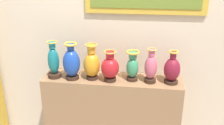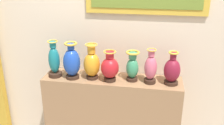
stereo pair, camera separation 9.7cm
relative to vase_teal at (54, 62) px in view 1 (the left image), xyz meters
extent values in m
cube|color=#99704C|center=(0.62, 0.05, -0.67)|extent=(1.49, 0.36, 0.99)
cube|color=beige|center=(0.62, 0.29, 0.20)|extent=(3.85, 0.10, 2.72)
cylinder|color=#382319|center=(0.00, 0.00, -0.15)|extent=(0.15, 0.15, 0.04)
ellipsoid|color=#19727A|center=(0.00, 0.00, 0.01)|extent=(0.12, 0.12, 0.29)
cylinder|color=#19727A|center=(0.00, 0.00, 0.19)|extent=(0.07, 0.07, 0.07)
torus|color=gold|center=(0.00, 0.00, 0.22)|extent=(0.11, 0.11, 0.01)
cylinder|color=#382319|center=(0.20, -0.01, -0.16)|extent=(0.14, 0.14, 0.03)
ellipsoid|color=#1E47B2|center=(0.20, -0.01, 0.00)|extent=(0.18, 0.18, 0.30)
cylinder|color=#1E47B2|center=(0.20, -0.01, 0.18)|extent=(0.07, 0.07, 0.06)
torus|color=gold|center=(0.20, -0.01, 0.21)|extent=(0.14, 0.14, 0.02)
cylinder|color=#382319|center=(0.41, 0.01, -0.16)|extent=(0.13, 0.13, 0.03)
ellipsoid|color=orange|center=(0.41, 0.01, -0.02)|extent=(0.18, 0.18, 0.26)
cylinder|color=orange|center=(0.41, 0.01, 0.16)|extent=(0.08, 0.08, 0.09)
torus|color=gold|center=(0.41, 0.01, 0.20)|extent=(0.13, 0.13, 0.01)
cylinder|color=#382319|center=(0.61, -0.01, -0.16)|extent=(0.12, 0.12, 0.04)
ellipsoid|color=red|center=(0.61, -0.01, -0.03)|extent=(0.19, 0.19, 0.22)
cylinder|color=red|center=(0.61, -0.01, 0.11)|extent=(0.08, 0.08, 0.07)
torus|color=gold|center=(0.61, -0.01, 0.15)|extent=(0.13, 0.13, 0.01)
cylinder|color=#382319|center=(0.84, 0.04, -0.16)|extent=(0.12, 0.12, 0.03)
ellipsoid|color=#388C60|center=(0.84, 0.04, -0.04)|extent=(0.13, 0.13, 0.21)
cylinder|color=#388C60|center=(0.84, 0.04, 0.10)|extent=(0.08, 0.08, 0.07)
torus|color=gold|center=(0.84, 0.04, 0.14)|extent=(0.14, 0.14, 0.02)
cylinder|color=#382319|center=(1.03, 0.01, -0.16)|extent=(0.12, 0.12, 0.04)
ellipsoid|color=#CC5972|center=(1.03, 0.01, -0.01)|extent=(0.13, 0.13, 0.25)
cylinder|color=#CC5972|center=(1.03, 0.01, 0.15)|extent=(0.06, 0.06, 0.07)
torus|color=gold|center=(1.03, 0.01, 0.18)|extent=(0.10, 0.10, 0.01)
cylinder|color=#382319|center=(1.24, 0.02, -0.16)|extent=(0.14, 0.14, 0.03)
ellipsoid|color=maroon|center=(1.24, 0.02, -0.03)|extent=(0.17, 0.17, 0.24)
cylinder|color=maroon|center=(1.24, 0.02, 0.13)|extent=(0.06, 0.06, 0.07)
torus|color=gold|center=(1.24, 0.02, 0.16)|extent=(0.10, 0.10, 0.02)
camera|label=1|loc=(0.96, -2.43, 0.98)|focal=40.86mm
camera|label=2|loc=(1.06, -2.41, 0.98)|focal=40.86mm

